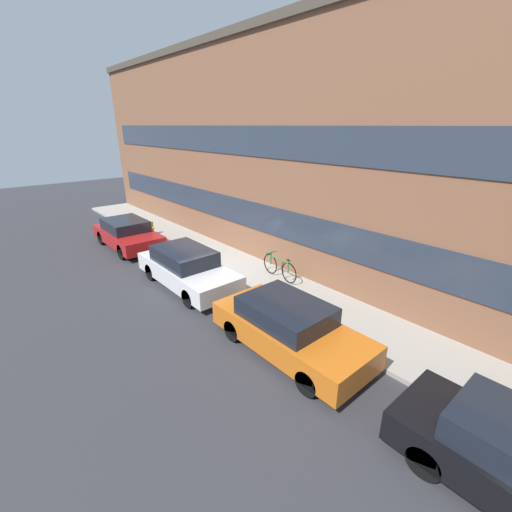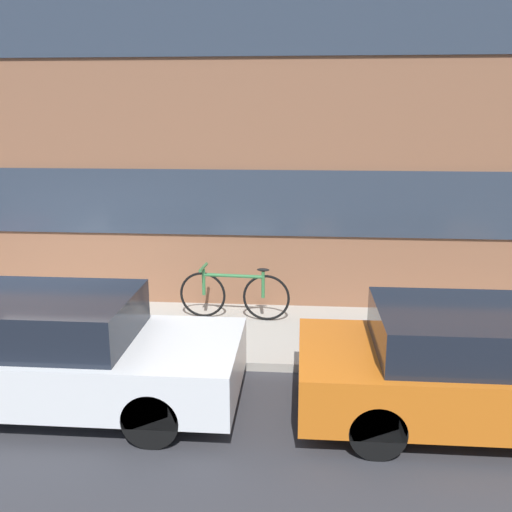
{
  "view_description": "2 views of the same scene",
  "coord_description": "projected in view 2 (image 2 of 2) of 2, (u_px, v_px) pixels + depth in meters",
  "views": [
    {
      "loc": [
        10.45,
        -6.42,
        5.35
      ],
      "look_at": [
        2.39,
        0.53,
        1.27
      ],
      "focal_mm": 24.0,
      "sensor_mm": 36.0,
      "label": 1
    },
    {
      "loc": [
        3.41,
        -7.02,
        3.39
      ],
      "look_at": [
        2.83,
        0.31,
        1.53
      ],
      "focal_mm": 40.0,
      "sensor_mm": 36.0,
      "label": 2
    }
  ],
  "objects": [
    {
      "name": "parked_car_white",
      "position": [
        49.0,
        351.0,
        6.66
      ],
      "size": [
        4.38,
        1.74,
        1.35
      ],
      "color": "silver",
      "rests_on": "ground_plane"
    },
    {
      "name": "rowhouse_facade",
      "position": [
        100.0,
        52.0,
        9.54
      ],
      "size": [
        28.0,
        1.02,
        8.7
      ],
      "color": "brown",
      "rests_on": "ground_plane"
    },
    {
      "name": "sidewalk_strip",
      "position": [
        83.0,
        328.0,
        9.01
      ],
      "size": [
        28.0,
        2.39,
        0.12
      ],
      "color": "#A8A399",
      "rests_on": "ground_plane"
    },
    {
      "name": "ground_plane",
      "position": [
        51.0,
        364.0,
        7.87
      ],
      "size": [
        56.0,
        56.0,
        0.0
      ],
      "primitive_type": "plane",
      "color": "#333338"
    },
    {
      "name": "bicycle",
      "position": [
        234.0,
        293.0,
        9.17
      ],
      "size": [
        1.8,
        0.44,
        0.87
      ],
      "rotation": [
        0.0,
        0.0,
        3.07
      ],
      "color": "black",
      "rests_on": "sidewalk_strip"
    },
    {
      "name": "parked_car_orange",
      "position": [
        485.0,
        367.0,
        6.28
      ],
      "size": [
        4.18,
        1.78,
        1.31
      ],
      "color": "#D16619",
      "rests_on": "ground_plane"
    }
  ]
}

